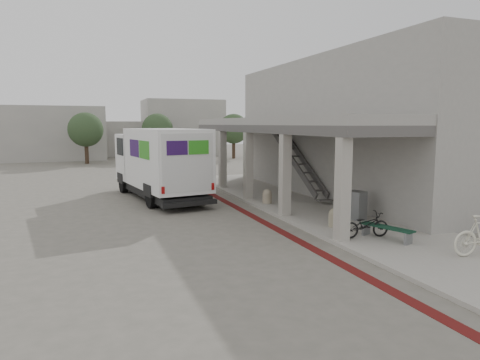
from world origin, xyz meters
name	(u,v)px	position (x,y,z in m)	size (l,w,h in m)	color
ground	(240,225)	(0.00, 0.00, 0.00)	(120.00, 120.00, 0.00)	#605D53
bike_lane_stripe	(245,212)	(1.00, 2.00, 0.01)	(0.35, 40.00, 0.01)	#551211
sidewalk	(332,215)	(4.00, 0.00, 0.06)	(4.40, 28.00, 0.12)	gray
transit_building	(334,130)	(6.83, 4.50, 3.40)	(7.60, 17.00, 7.00)	gray
distant_backdrop	(105,133)	(-2.84, 35.89, 2.70)	(28.00, 10.00, 6.50)	gray
tree_left	(86,130)	(-5.00, 28.00, 3.18)	(3.20, 3.20, 4.80)	#38281C
tree_mid	(157,129)	(2.00, 30.00, 3.18)	(3.20, 3.20, 4.80)	#38281C
tree_right	(234,129)	(10.00, 29.00, 3.18)	(3.20, 3.20, 4.80)	#38281C
fedex_truck	(159,162)	(-1.81, 6.69, 1.86)	(3.71, 8.48, 3.50)	black
bench	(386,230)	(3.47, -3.93, 0.42)	(0.94, 1.79, 0.41)	gray
bollard_near	(335,217)	(2.88, -1.93, 0.46)	(0.45, 0.45, 0.67)	gray
bollard_far	(267,196)	(2.49, 3.09, 0.44)	(0.43, 0.43, 0.64)	tan
utility_cabinet	(356,205)	(4.30, -1.17, 0.66)	(0.48, 0.65, 1.08)	slate
bicycle_black	(366,225)	(2.99, -3.51, 0.54)	(0.55, 1.58, 0.83)	black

